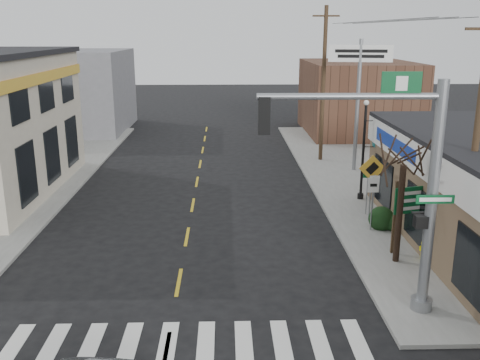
{
  "coord_description": "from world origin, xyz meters",
  "views": [
    {
      "loc": [
        1.55,
        -11.92,
        7.92
      ],
      "look_at": [
        2.07,
        6.32,
        2.8
      ],
      "focal_mm": 40.0,
      "sensor_mm": 36.0,
      "label": 1
    }
  ],
  "objects_px": {
    "lamp_post": "(365,142)",
    "utility_pole_near": "(475,144)",
    "fire_hydrant": "(424,249)",
    "dance_center_sign": "(359,74)",
    "bare_tree": "(405,147)",
    "guide_sign": "(413,207)",
    "utility_pole_far": "(323,83)",
    "traffic_signal_pole": "(405,175)"
  },
  "relations": [
    {
      "from": "lamp_post",
      "to": "guide_sign",
      "type": "bearing_deg",
      "value": -84.32
    },
    {
      "from": "utility_pole_far",
      "to": "lamp_post",
      "type": "bearing_deg",
      "value": -87.75
    },
    {
      "from": "lamp_post",
      "to": "utility_pole_far",
      "type": "bearing_deg",
      "value": 98.71
    },
    {
      "from": "utility_pole_far",
      "to": "utility_pole_near",
      "type": "bearing_deg",
      "value": -84.71
    },
    {
      "from": "fire_hydrant",
      "to": "utility_pole_far",
      "type": "xyz_separation_m",
      "value": [
        -1.0,
        15.22,
        4.33
      ]
    },
    {
      "from": "lamp_post",
      "to": "dance_center_sign",
      "type": "relative_size",
      "value": 0.64
    },
    {
      "from": "fire_hydrant",
      "to": "utility_pole_near",
      "type": "xyz_separation_m",
      "value": [
        1.0,
        -0.78,
        3.9
      ]
    },
    {
      "from": "fire_hydrant",
      "to": "bare_tree",
      "type": "xyz_separation_m",
      "value": [
        -1.0,
        -0.07,
        3.69
      ]
    },
    {
      "from": "lamp_post",
      "to": "dance_center_sign",
      "type": "height_order",
      "value": "dance_center_sign"
    },
    {
      "from": "traffic_signal_pole",
      "to": "utility_pole_far",
      "type": "height_order",
      "value": "utility_pole_far"
    },
    {
      "from": "fire_hydrant",
      "to": "dance_center_sign",
      "type": "xyz_separation_m",
      "value": [
        0.5,
        12.61,
        5.09
      ]
    },
    {
      "from": "guide_sign",
      "to": "utility_pole_near",
      "type": "distance_m",
      "value": 3.17
    },
    {
      "from": "lamp_post",
      "to": "utility_pole_far",
      "type": "distance_m",
      "value": 8.39
    },
    {
      "from": "traffic_signal_pole",
      "to": "dance_center_sign",
      "type": "xyz_separation_m",
      "value": [
        2.61,
        16.03,
        1.46
      ]
    },
    {
      "from": "dance_center_sign",
      "to": "bare_tree",
      "type": "bearing_deg",
      "value": -85.93
    },
    {
      "from": "guide_sign",
      "to": "utility_pole_near",
      "type": "xyz_separation_m",
      "value": [
        1.3,
        -1.38,
        2.54
      ]
    },
    {
      "from": "traffic_signal_pole",
      "to": "bare_tree",
      "type": "xyz_separation_m",
      "value": [
        1.11,
        3.35,
        0.06
      ]
    },
    {
      "from": "lamp_post",
      "to": "fire_hydrant",
      "type": "bearing_deg",
      "value": -81.99
    },
    {
      "from": "utility_pole_near",
      "to": "utility_pole_far",
      "type": "relative_size",
      "value": 0.91
    },
    {
      "from": "utility_pole_near",
      "to": "utility_pole_far",
      "type": "distance_m",
      "value": 16.13
    },
    {
      "from": "traffic_signal_pole",
      "to": "lamp_post",
      "type": "relative_size",
      "value": 1.43
    },
    {
      "from": "lamp_post",
      "to": "utility_pole_near",
      "type": "xyz_separation_m",
      "value": [
        1.42,
        -7.88,
        1.55
      ]
    },
    {
      "from": "bare_tree",
      "to": "guide_sign",
      "type": "bearing_deg",
      "value": 43.78
    },
    {
      "from": "traffic_signal_pole",
      "to": "fire_hydrant",
      "type": "distance_m",
      "value": 5.42
    },
    {
      "from": "utility_pole_near",
      "to": "utility_pole_far",
      "type": "xyz_separation_m",
      "value": [
        -2.0,
        16.0,
        0.42
      ]
    },
    {
      "from": "traffic_signal_pole",
      "to": "lamp_post",
      "type": "bearing_deg",
      "value": 81.29
    },
    {
      "from": "bare_tree",
      "to": "utility_pole_near",
      "type": "distance_m",
      "value": 2.13
    },
    {
      "from": "fire_hydrant",
      "to": "lamp_post",
      "type": "distance_m",
      "value": 7.48
    },
    {
      "from": "fire_hydrant",
      "to": "bare_tree",
      "type": "height_order",
      "value": "bare_tree"
    },
    {
      "from": "guide_sign",
      "to": "fire_hydrant",
      "type": "bearing_deg",
      "value": -78.51
    },
    {
      "from": "lamp_post",
      "to": "traffic_signal_pole",
      "type": "bearing_deg",
      "value": -94.49
    },
    {
      "from": "bare_tree",
      "to": "utility_pole_near",
      "type": "bearing_deg",
      "value": -19.58
    },
    {
      "from": "dance_center_sign",
      "to": "traffic_signal_pole",
      "type": "bearing_deg",
      "value": -88.42
    },
    {
      "from": "guide_sign",
      "to": "lamp_post",
      "type": "height_order",
      "value": "lamp_post"
    },
    {
      "from": "traffic_signal_pole",
      "to": "lamp_post",
      "type": "distance_m",
      "value": 10.72
    },
    {
      "from": "dance_center_sign",
      "to": "utility_pole_far",
      "type": "xyz_separation_m",
      "value": [
        -1.5,
        2.61,
        -0.77
      ]
    },
    {
      "from": "dance_center_sign",
      "to": "utility_pole_near",
      "type": "height_order",
      "value": "utility_pole_near"
    },
    {
      "from": "guide_sign",
      "to": "lamp_post",
      "type": "xyz_separation_m",
      "value": [
        -0.12,
        6.49,
        0.99
      ]
    },
    {
      "from": "bare_tree",
      "to": "dance_center_sign",
      "type": "bearing_deg",
      "value": 83.25
    },
    {
      "from": "fire_hydrant",
      "to": "dance_center_sign",
      "type": "height_order",
      "value": "dance_center_sign"
    },
    {
      "from": "guide_sign",
      "to": "dance_center_sign",
      "type": "relative_size",
      "value": 0.37
    },
    {
      "from": "guide_sign",
      "to": "utility_pole_far",
      "type": "distance_m",
      "value": 14.94
    }
  ]
}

